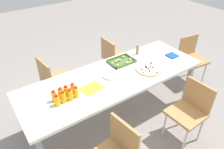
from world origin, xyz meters
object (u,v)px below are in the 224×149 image
at_px(juice_bottle_5, 61,94).
at_px(fruit_pizza, 149,69).
at_px(chair_far_right, 114,56).
at_px(snack_tray, 122,61).
at_px(juice_bottle_2, 70,95).
at_px(juice_bottle_4, 54,96).
at_px(chair_far_left, 53,78).
at_px(juice_bottle_0, 57,101).
at_px(chair_near_right, 190,108).
at_px(plate_stack, 110,76).
at_px(party_table, 114,80).
at_px(cardboard_tube, 137,50).
at_px(juice_bottle_1, 64,97).
at_px(chair_end, 191,56).
at_px(juice_bottle_6, 66,91).
at_px(juice_bottle_7, 73,89).
at_px(juice_bottle_3, 76,92).
at_px(napkin_stack, 172,56).
at_px(paper_folder, 92,88).

height_order(juice_bottle_5, fruit_pizza, juice_bottle_5).
height_order(chair_far_right, snack_tray, chair_far_right).
bearing_deg(juice_bottle_2, juice_bottle_5, 133.97).
bearing_deg(juice_bottle_4, chair_far_left, 71.78).
height_order(chair_far_right, juice_bottle_0, juice_bottle_0).
distance_m(chair_near_right, snack_tray, 1.10).
relative_size(fruit_pizza, plate_stack, 1.96).
relative_size(chair_far_right, snack_tray, 2.33).
distance_m(juice_bottle_0, plate_stack, 0.78).
distance_m(party_table, snack_tray, 0.36).
distance_m(fruit_pizza, snack_tray, 0.40).
bearing_deg(cardboard_tube, juice_bottle_1, -164.72).
bearing_deg(chair_end, fruit_pizza, 16.04).
bearing_deg(juice_bottle_6, plate_stack, 3.32).
height_order(fruit_pizza, cardboard_tube, cardboard_tube).
distance_m(juice_bottle_1, juice_bottle_6, 0.10).
relative_size(party_table, plate_stack, 13.33).
relative_size(juice_bottle_5, juice_bottle_7, 0.97).
bearing_deg(juice_bottle_0, juice_bottle_3, 0.97).
bearing_deg(chair_far_left, juice_bottle_6, -14.71).
relative_size(chair_end, cardboard_tube, 5.39).
xyz_separation_m(chair_near_right, chair_end, (1.08, 0.84, 0.00)).
distance_m(juice_bottle_5, juice_bottle_7, 0.15).
distance_m(napkin_stack, paper_folder, 1.38).
xyz_separation_m(juice_bottle_3, napkin_stack, (1.60, 0.03, -0.06)).
xyz_separation_m(juice_bottle_0, cardboard_tube, (1.44, 0.38, 0.01)).
bearing_deg(napkin_stack, chair_end, 8.55).
distance_m(plate_stack, napkin_stack, 1.07).
xyz_separation_m(chair_near_right, paper_folder, (-0.95, 0.75, 0.25)).
height_order(party_table, plate_stack, plate_stack).
bearing_deg(chair_near_right, juice_bottle_1, 59.39).
xyz_separation_m(juice_bottle_2, paper_folder, (0.29, 0.04, -0.06)).
height_order(chair_far_right, juice_bottle_1, juice_bottle_1).
xyz_separation_m(party_table, juice_bottle_1, (-0.75, -0.10, 0.13)).
xyz_separation_m(cardboard_tube, paper_folder, (-0.99, -0.34, -0.07)).
xyz_separation_m(party_table, plate_stack, (-0.05, 0.01, 0.07)).
bearing_deg(chair_far_right, napkin_stack, 30.07).
height_order(chair_near_right, juice_bottle_6, juice_bottle_6).
bearing_deg(fruit_pizza, napkin_stack, 7.74).
xyz_separation_m(juice_bottle_5, paper_folder, (0.37, -0.04, -0.06)).
distance_m(juice_bottle_0, juice_bottle_2, 0.15).
bearing_deg(paper_folder, juice_bottle_5, 174.24).
bearing_deg(chair_near_right, cardboard_tube, -4.57).
relative_size(chair_near_right, juice_bottle_5, 5.77).
relative_size(chair_end, juice_bottle_1, 5.83).
relative_size(juice_bottle_1, fruit_pizza, 0.39).
bearing_deg(chair_far_right, juice_bottle_5, -56.78).
height_order(chair_end, plate_stack, chair_end).
xyz_separation_m(chair_end, juice_bottle_4, (-2.48, -0.05, 0.32)).
bearing_deg(snack_tray, juice_bottle_2, -161.39).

